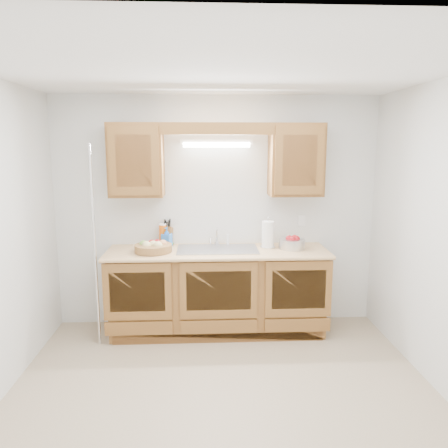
{
  "coord_description": "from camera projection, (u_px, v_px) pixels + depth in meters",
  "views": [
    {
      "loc": [
        -0.15,
        -3.24,
        1.98
      ],
      "look_at": [
        0.05,
        0.85,
        1.24
      ],
      "focal_mm": 35.0,
      "sensor_mm": 36.0,
      "label": 1
    }
  ],
  "objects": [
    {
      "name": "apple_bowl",
      "position": [
        292.0,
        243.0,
        4.6
      ],
      "size": [
        0.35,
        0.35,
        0.14
      ],
      "rotation": [
        0.0,
        0.0,
        -0.34
      ],
      "color": "silver",
      "rests_on": "countertop"
    },
    {
      "name": "room",
      "position": [
        223.0,
        242.0,
        3.32
      ],
      "size": [
        3.52,
        3.5,
        2.5
      ],
      "color": "tan",
      "rests_on": "ground"
    },
    {
      "name": "fluorescent_fixture",
      "position": [
        217.0,
        143.0,
        4.58
      ],
      "size": [
        0.76,
        0.08,
        0.08
      ],
      "color": "white",
      "rests_on": "room"
    },
    {
      "name": "valance",
      "position": [
        217.0,
        129.0,
        4.33
      ],
      "size": [
        2.2,
        0.05,
        0.12
      ],
      "primitive_type": "cube",
      "color": "brown",
      "rests_on": "room"
    },
    {
      "name": "knife_block",
      "position": [
        167.0,
        236.0,
        4.75
      ],
      "size": [
        0.13,
        0.18,
        0.3
      ],
      "rotation": [
        0.0,
        0.0,
        -0.19
      ],
      "color": "brown",
      "rests_on": "countertop"
    },
    {
      "name": "base_cabinets",
      "position": [
        218.0,
        292.0,
        4.64
      ],
      "size": [
        2.2,
        0.6,
        0.86
      ],
      "primitive_type": "cube",
      "color": "brown",
      "rests_on": "ground"
    },
    {
      "name": "upper_cabinet_right",
      "position": [
        296.0,
        160.0,
        4.57
      ],
      "size": [
        0.55,
        0.33,
        0.75
      ],
      "primitive_type": "cube",
      "color": "brown",
      "rests_on": "room"
    },
    {
      "name": "outlet_plate",
      "position": [
        302.0,
        221.0,
        4.85
      ],
      "size": [
        0.08,
        0.01,
        0.12
      ],
      "primitive_type": "cube",
      "color": "white",
      "rests_on": "room"
    },
    {
      "name": "orange_canister",
      "position": [
        163.0,
        235.0,
        4.72
      ],
      "size": [
        0.1,
        0.1,
        0.24
      ],
      "rotation": [
        0.0,
        0.0,
        -0.34
      ],
      "color": "orange",
      "rests_on": "countertop"
    },
    {
      "name": "soap_bottle",
      "position": [
        167.0,
        237.0,
        4.68
      ],
      "size": [
        0.12,
        0.12,
        0.21
      ],
      "primitive_type": "imported",
      "rotation": [
        0.0,
        0.0,
        -0.36
      ],
      "color": "blue",
      "rests_on": "countertop"
    },
    {
      "name": "upper_cabinet_left",
      "position": [
        136.0,
        160.0,
        4.49
      ],
      "size": [
        0.55,
        0.33,
        0.75
      ],
      "primitive_type": "cube",
      "color": "brown",
      "rests_on": "room"
    },
    {
      "name": "paper_towel",
      "position": [
        268.0,
        235.0,
        4.64
      ],
      "size": [
        0.16,
        0.16,
        0.34
      ],
      "rotation": [
        0.0,
        0.0,
        -0.12
      ],
      "color": "silver",
      "rests_on": "countertop"
    },
    {
      "name": "sink",
      "position": [
        218.0,
        256.0,
        4.58
      ],
      "size": [
        0.84,
        0.46,
        0.36
      ],
      "color": "#9E9EA3",
      "rests_on": "countertop"
    },
    {
      "name": "countertop",
      "position": [
        218.0,
        252.0,
        4.55
      ],
      "size": [
        2.3,
        0.63,
        0.04
      ],
      "primitive_type": "cube",
      "color": "tan",
      "rests_on": "base_cabinets"
    },
    {
      "name": "fruit_basket",
      "position": [
        153.0,
        247.0,
        4.46
      ],
      "size": [
        0.5,
        0.5,
        0.12
      ],
      "rotation": [
        0.0,
        0.0,
        -0.41
      ],
      "color": "olive",
      "rests_on": "countertop"
    },
    {
      "name": "wire_shelf_pole",
      "position": [
        95.0,
        248.0,
        4.23
      ],
      "size": [
        0.03,
        0.03,
        2.0
      ],
      "primitive_type": "cylinder",
      "color": "silver",
      "rests_on": "ground"
    },
    {
      "name": "sponge",
      "position": [
        167.0,
        244.0,
        4.77
      ],
      "size": [
        0.14,
        0.11,
        0.02
      ],
      "rotation": [
        0.0,
        0.0,
        -0.35
      ],
      "color": "#CC333F",
      "rests_on": "countertop"
    }
  ]
}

